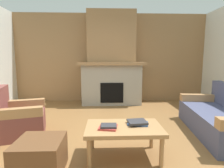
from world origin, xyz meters
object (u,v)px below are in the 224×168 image
at_px(couch, 222,118).
at_px(ottoman, 40,156).
at_px(coffee_table, 124,130).
at_px(armchair, 18,118).
at_px(fireplace, 111,64).

relative_size(couch, ottoman, 3.64).
height_order(coffee_table, ottoman, coffee_table).
bearing_deg(ottoman, armchair, 124.87).
relative_size(couch, coffee_table, 1.89).
bearing_deg(fireplace, armchair, -127.00).
height_order(couch, armchair, same).
bearing_deg(coffee_table, couch, 20.82).
bearing_deg(ottoman, coffee_table, 16.89).
xyz_separation_m(couch, ottoman, (-2.79, -0.98, -0.09)).
height_order(armchair, coffee_table, armchair).
xyz_separation_m(fireplace, couch, (1.85, -2.37, -0.88)).
relative_size(fireplace, armchair, 2.87).
bearing_deg(fireplace, coffee_table, -88.94).
xyz_separation_m(fireplace, coffee_table, (0.06, -3.05, -0.79)).
bearing_deg(armchair, ottoman, -55.13).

